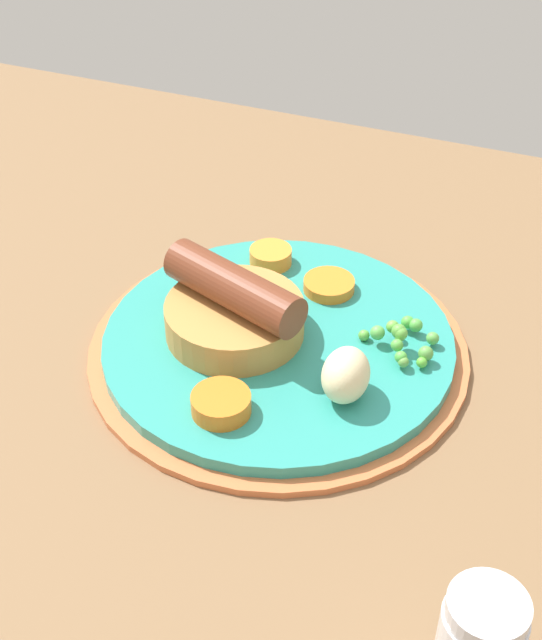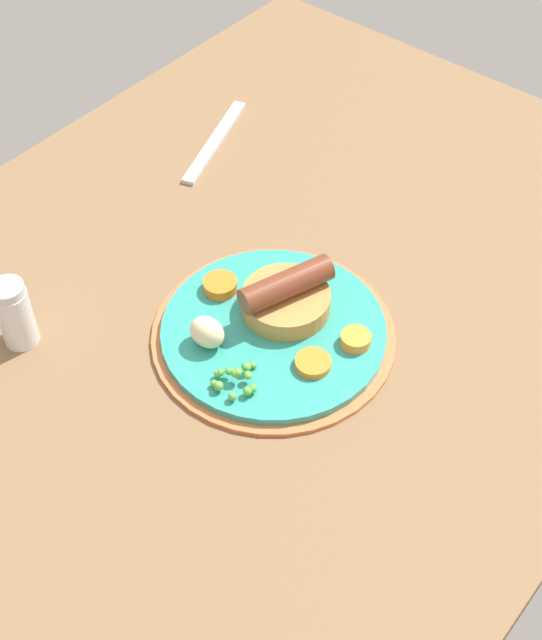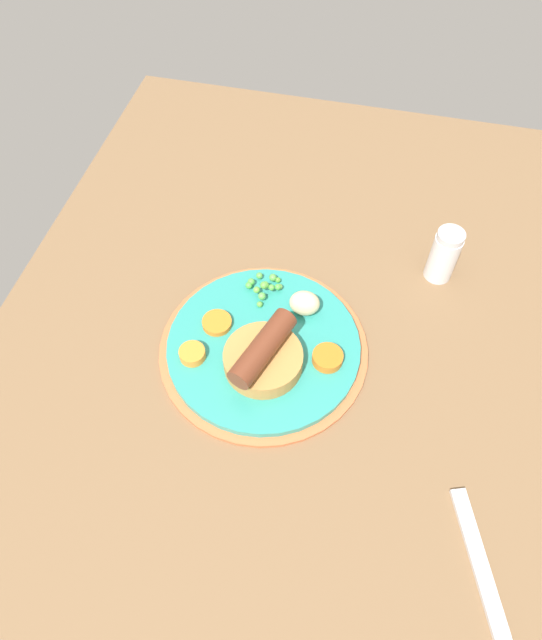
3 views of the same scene
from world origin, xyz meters
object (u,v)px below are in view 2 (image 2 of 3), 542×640
Objects in this scene: pea_pile at (236,378)px; carrot_slice_2 at (356,339)px; carrot_slice_1 at (313,363)px; fork at (215,141)px; salt_shaker at (15,314)px; carrot_slice_0 at (220,285)px; sausage_pudding at (286,296)px; dinner_plate at (274,333)px; potato_chunk_1 at (207,332)px.

carrot_slice_2 is at bearing -26.97° from pea_pile.
carrot_slice_1 is 0.20× the size of fork.
pea_pile is at bearing -67.52° from salt_shaker.
fork is (28.98, 29.01, -2.06)cm from pea_pile.
pea_pile reaches higher than fork.
carrot_slice_2 is at bearing -53.30° from salt_shaker.
salt_shaker is at bearing 170.86° from fork.
carrot_slice_0 and carrot_slice_2 have the same top height.
sausage_pudding reaches higher than carrot_slice_2.
fork is at bearing 52.36° from dinner_plate.
sausage_pudding is 3.38× the size of carrot_slice_2.
salt_shaker is (-20.04, 19.47, 0.61)cm from sausage_pudding.
carrot_slice_1 is (-1.43, -6.30, 1.25)cm from dinner_plate.
sausage_pudding is at bearing -72.54° from carrot_slice_0.
carrot_slice_2 reaches higher than fork.
fork is at bearing 43.29° from carrot_slice_0.
dinner_plate is at bearing 115.32° from carrot_slice_2.
potato_chunk_1 is (-8.82, 3.18, -0.23)cm from sausage_pudding.
salt_shaker is at bearing 120.74° from carrot_slice_1.
pea_pile is at bearing -110.25° from potato_chunk_1.
carrot_slice_1 is (4.51, -10.14, -1.29)cm from potato_chunk_1.
potato_chunk_1 is (2.11, 5.71, 0.75)cm from pea_pile.
sausage_pudding is 32.19cm from fork.
salt_shaker reaches higher than carrot_slice_1.
carrot_slice_1 is at bearing -98.03° from carrot_slice_0.
pea_pile is 0.29× the size of fork.
salt_shaker is at bearing 124.54° from potato_chunk_1.
carrot_slice_2 is (5.14, -1.55, 0.21)cm from carrot_slice_1.
carrot_slice_0 is at bearing -156.28° from fork.
fork is at bearing 40.93° from potato_chunk_1.
sausage_pudding is at bearing -143.84° from fork.
carrot_slice_1 is at bearing -102.36° from sausage_pudding.
carrot_slice_2 is at bearing -64.68° from dinner_plate.
potato_chunk_1 is (-5.94, 3.85, 2.54)cm from dinner_plate.
sausage_pudding reaches higher than fork.
carrot_slice_0 is 0.20× the size of fork.
dinner_plate is 6.75× the size of potato_chunk_1.
carrot_slice_1 is 40.26cm from fork.
sausage_pudding is 8.65cm from carrot_slice_2.
carrot_slice_0 reaches higher than fork.
pea_pile is 1.37× the size of potato_chunk_1.
carrot_slice_2 is at bearing -135.78° from fork.
sausage_pudding is at bearing 12.95° from dinner_plate.
salt_shaker is at bearing 145.57° from carrot_slice_0.
salt_shaker is at bearing 112.48° from pea_pile.
salt_shaker is (-38.08, -7.01, 3.65)cm from fork.
potato_chunk_1 is 35.68cm from fork.
fork is at bearing 10.43° from salt_shaker.
carrot_slice_2 reaches higher than dinner_plate.
carrot_slice_2 is at bearing -50.47° from potato_chunk_1.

